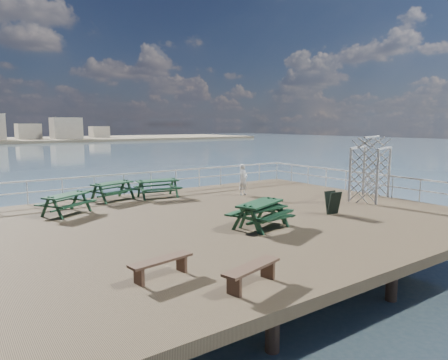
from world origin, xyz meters
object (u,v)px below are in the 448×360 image
picnic_table_c (158,185)px  flat_bench_far (161,264)px  picnic_table_e (260,209)px  picnic_table_d (264,213)px  trellis_arbor (370,172)px  picnic_table_b (112,187)px  picnic_table_a (66,200)px  person (243,180)px  flat_bench_near (252,271)px

picnic_table_c → flat_bench_far: picnic_table_c is taller
picnic_table_e → flat_bench_far: picnic_table_e is taller
picnic_table_d → flat_bench_far: (-4.92, -2.11, -0.18)m
picnic_table_e → trellis_arbor: size_ratio=0.83×
trellis_arbor → picnic_table_b: bearing=126.0°
picnic_table_a → person: (8.36, -0.61, 0.21)m
picnic_table_a → picnic_table_d: 7.91m
picnic_table_d → picnic_table_e: 0.20m
flat_bench_far → trellis_arbor: (12.42, 3.25, 0.99)m
picnic_table_d → flat_bench_near: size_ratio=1.05×
flat_bench_far → trellis_arbor: 12.88m
picnic_table_b → flat_bench_far: bearing=-122.6°
picnic_table_e → flat_bench_near: 5.18m
picnic_table_b → picnic_table_a: bearing=-163.2°
picnic_table_a → picnic_table_b: 3.11m
picnic_table_e → trellis_arbor: (7.55, 0.98, 0.70)m
picnic_table_e → trellis_arbor: bearing=-14.1°
picnic_table_a → person: size_ratio=1.50×
picnic_table_a → picnic_table_c: size_ratio=1.08×
picnic_table_e → flat_bench_far: (-4.87, -2.27, -0.29)m
flat_bench_near → flat_bench_far: flat_bench_near is taller
picnic_table_c → picnic_table_e: (0.43, -7.22, 0.01)m
flat_bench_near → trellis_arbor: bearing=8.9°
picnic_table_e → person: person is taller
flat_bench_near → trellis_arbor: trellis_arbor is taller
flat_bench_far → picnic_table_e: bearing=16.0°
picnic_table_c → picnic_table_e: picnic_table_e is taller
picnic_table_c → flat_bench_far: size_ratio=1.33×
picnic_table_d → trellis_arbor: bearing=4.4°
picnic_table_b → trellis_arbor: 12.13m
picnic_table_d → person: size_ratio=1.13×
flat_bench_near → trellis_arbor: size_ratio=0.57×
picnic_table_c → picnic_table_b: bearing=172.8°
picnic_table_c → trellis_arbor: (7.98, -6.25, 0.71)m
flat_bench_near → picnic_table_c: bearing=59.9°
picnic_table_d → flat_bench_near: bearing=-137.8°
picnic_table_c → picnic_table_d: size_ratio=1.22×
flat_bench_near → picnic_table_e: bearing=33.3°
picnic_table_a → picnic_table_c: (4.57, 1.30, 0.05)m
picnic_table_b → flat_bench_near: picnic_table_b is taller
trellis_arbor → picnic_table_c: bearing=122.0°
picnic_table_c → picnic_table_a: bearing=-156.9°
picnic_table_a → flat_bench_far: size_ratio=1.44×
picnic_table_b → trellis_arbor: trellis_arbor is taller
picnic_table_d → picnic_table_c: bearing=89.5°
picnic_table_d → picnic_table_a: bearing=125.5°
picnic_table_a → trellis_arbor: bearing=-53.6°
picnic_table_c → picnic_table_e: size_ratio=0.87×
flat_bench_far → person: size_ratio=1.04×
picnic_table_c → picnic_table_e: bearing=-79.4°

